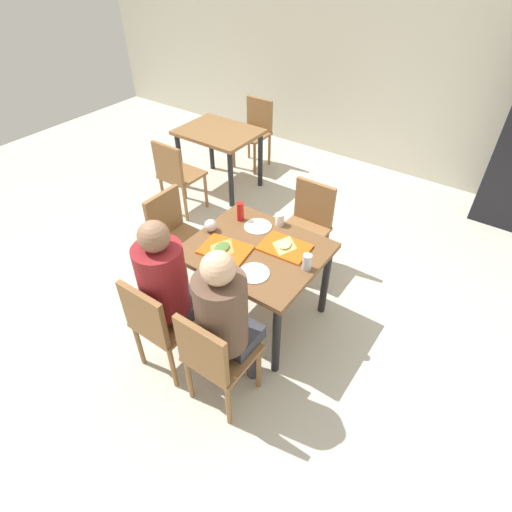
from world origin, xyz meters
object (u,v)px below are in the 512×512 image
at_px(person_in_red, 168,284).
at_px(tray_red_far, 285,247).
at_px(main_table, 256,259).
at_px(tray_red_near, 225,250).
at_px(pizza_slice_a, 222,248).
at_px(condiment_bottle, 240,211).
at_px(background_table, 219,140).
at_px(person_in_brown_jacket, 226,316).
at_px(plastic_cup_b, 228,271).
at_px(paper_plate_center, 258,226).
at_px(paper_plate_near_edge, 254,273).
at_px(pizza_slice_b, 285,245).
at_px(foil_bundle, 211,225).
at_px(soda_can, 307,262).
at_px(background_chair_near, 176,173).
at_px(plastic_cup_a, 280,219).
at_px(chair_far_side, 308,222).
at_px(chair_left_end, 174,232).
at_px(chair_near_right, 214,356).
at_px(background_chair_far, 255,128).
at_px(chair_near_left, 158,321).

bearing_deg(person_in_red, tray_red_far, 62.24).
relative_size(main_table, person_in_red, 0.78).
bearing_deg(tray_red_near, pizza_slice_a, -139.67).
distance_m(condiment_bottle, background_table, 1.83).
bearing_deg(person_in_brown_jacket, plastic_cup_b, 125.83).
bearing_deg(paper_plate_center, pizza_slice_a, -96.24).
xyz_separation_m(person_in_red, paper_plate_near_edge, (0.39, 0.43, -0.02)).
height_order(pizza_slice_b, plastic_cup_b, plastic_cup_b).
bearing_deg(plastic_cup_b, foil_bundle, 142.52).
height_order(soda_can, background_chair_near, background_chair_near).
xyz_separation_m(tray_red_near, plastic_cup_a, (0.15, 0.51, 0.04)).
height_order(tray_red_near, pizza_slice_a, pizza_slice_a).
bearing_deg(plastic_cup_a, plastic_cup_b, -86.10).
xyz_separation_m(main_table, paper_plate_center, (-0.15, 0.23, 0.11)).
xyz_separation_m(chair_far_side, plastic_cup_b, (0.02, -1.17, 0.27)).
height_order(tray_red_far, background_chair_near, background_chair_near).
xyz_separation_m(tray_red_far, pizza_slice_b, (-0.01, 0.01, 0.02)).
height_order(paper_plate_center, background_chair_near, background_chair_near).
bearing_deg(person_in_brown_jacket, chair_left_end, 149.23).
relative_size(chair_near_right, background_table, 0.95).
height_order(condiment_bottle, foil_bundle, condiment_bottle).
bearing_deg(condiment_bottle, main_table, -36.12).
xyz_separation_m(plastic_cup_b, condiment_bottle, (-0.35, 0.60, 0.03)).
xyz_separation_m(background_table, background_chair_near, (0.00, -0.73, -0.10)).
xyz_separation_m(pizza_slice_b, foil_bundle, (-0.58, -0.16, 0.03)).
xyz_separation_m(person_in_brown_jacket, background_table, (-1.85, 2.19, -0.15)).
bearing_deg(chair_far_side, chair_left_end, -137.30).
bearing_deg(background_table, tray_red_far, -38.02).
relative_size(paper_plate_center, pizza_slice_b, 1.04).
bearing_deg(person_in_red, paper_plate_center, 83.77).
xyz_separation_m(condiment_bottle, background_table, (-1.29, 1.29, -0.20)).
bearing_deg(paper_plate_center, background_chair_far, 125.86).
relative_size(plastic_cup_b, background_chair_far, 0.12).
height_order(chair_left_end, plastic_cup_b, chair_left_end).
relative_size(pizza_slice_b, soda_can, 1.73).
distance_m(paper_plate_center, background_chair_far, 2.50).
bearing_deg(chair_near_left, paper_plate_center, 84.60).
xyz_separation_m(chair_left_end, background_chair_near, (-0.73, 0.79, 0.00)).
xyz_separation_m(paper_plate_near_edge, foil_bundle, (-0.57, 0.21, 0.05)).
relative_size(main_table, chair_near_left, 1.15).
relative_size(chair_left_end, plastic_cup_b, 8.55).
height_order(foil_bundle, background_chair_far, background_chair_far).
height_order(pizza_slice_b, foil_bundle, foil_bundle).
height_order(main_table, soda_can, soda_can).
relative_size(paper_plate_near_edge, condiment_bottle, 1.38).
bearing_deg(plastic_cup_b, plastic_cup_a, 93.90).
bearing_deg(person_in_brown_jacket, chair_far_side, 99.47).
height_order(chair_near_right, pizza_slice_a, chair_near_right).
height_order(main_table, chair_left_end, chair_left_end).
bearing_deg(condiment_bottle, chair_far_side, 60.87).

